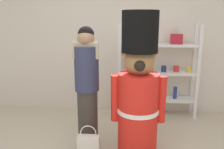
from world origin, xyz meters
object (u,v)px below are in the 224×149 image
object	(u,v)px
teddy_bear_guard	(138,92)
person_shopper	(87,86)
shopping_bag	(89,147)
merchandise_shelf	(158,70)

from	to	relation	value
teddy_bear_guard	person_shopper	xyz separation A→B (m)	(-0.64, 0.12, 0.02)
person_shopper	shopping_bag	size ratio (longest dim) A/B	3.52
shopping_bag	person_shopper	bearing A→B (deg)	100.77
person_shopper	shopping_bag	world-z (taller)	person_shopper
merchandise_shelf	shopping_bag	xyz separation A→B (m)	(-0.95, -1.48, -0.64)
teddy_bear_guard	person_shopper	world-z (taller)	teddy_bear_guard
teddy_bear_guard	person_shopper	distance (m)	0.65
merchandise_shelf	person_shopper	xyz separation A→B (m)	(-1.01, -1.17, 0.02)
merchandise_shelf	teddy_bear_guard	bearing A→B (deg)	-105.98
merchandise_shelf	teddy_bear_guard	xyz separation A→B (m)	(-0.37, -1.29, 0.00)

